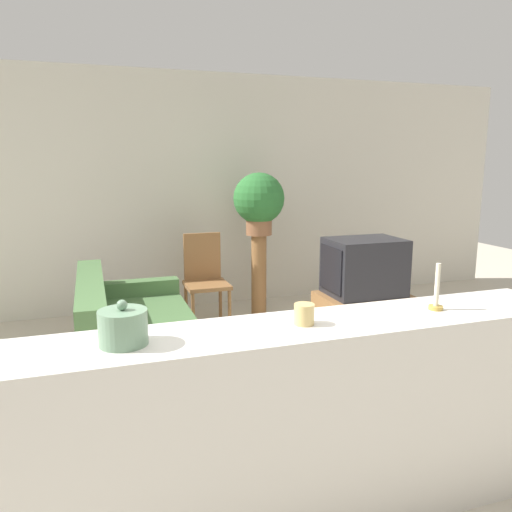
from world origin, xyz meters
name	(u,v)px	position (x,y,z in m)	size (l,w,h in m)	color
ground_plane	(262,475)	(0.00, 0.00, 0.00)	(14.00, 14.00, 0.00)	beige
wall_back	(164,193)	(0.00, 3.43, 1.35)	(9.00, 0.06, 2.70)	beige
couch	(134,340)	(-0.54, 1.57, 0.29)	(0.90, 1.67, 0.81)	#476B3D
tv_stand	(362,314)	(1.72, 1.87, 0.20)	(0.88, 0.56, 0.41)	olive
television	(364,267)	(1.71, 1.87, 0.68)	(0.73, 0.53, 0.56)	#232328
wooden_chair	(205,276)	(0.30, 2.68, 0.52)	(0.44, 0.44, 0.96)	olive
plant_stand	(259,276)	(0.92, 2.75, 0.46)	(0.17, 0.17, 0.92)	olive
potted_plant	(259,200)	(0.92, 2.75, 1.29)	(0.55, 0.55, 0.67)	#8E5B3D
foreground_counter	(288,427)	(0.00, -0.37, 0.49)	(2.90, 0.44, 0.99)	silver
decorative_bowl	(123,327)	(-0.72, -0.37, 1.06)	(0.20, 0.20, 0.19)	gray
candle_jar	(304,314)	(0.07, -0.37, 1.03)	(0.09, 0.09, 0.09)	tan
candlestick	(437,295)	(0.78, -0.37, 1.06)	(0.07, 0.07, 0.23)	#B7933D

